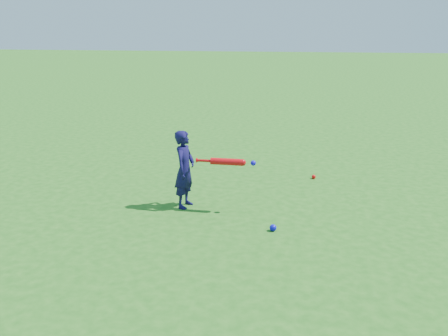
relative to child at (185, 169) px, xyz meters
name	(u,v)px	position (x,y,z in m)	size (l,w,h in m)	color
ground	(145,189)	(-0.74, 0.57, -0.49)	(80.00, 80.00, 0.00)	#1E6117
child	(185,169)	(0.00, 0.00, 0.00)	(0.36, 0.24, 0.98)	#110D3F
ground_ball_red	(314,177)	(1.61, 1.49, -0.46)	(0.06, 0.06, 0.06)	red
ground_ball_blue	(273,228)	(1.16, -0.61, -0.45)	(0.08, 0.08, 0.08)	#0D0BCB
bat_swing	(229,162)	(0.57, -0.05, 0.14)	(0.74, 0.09, 0.08)	red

